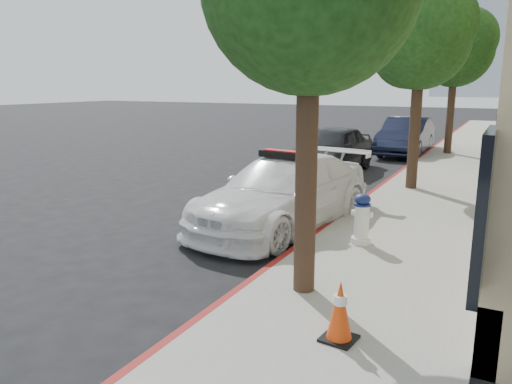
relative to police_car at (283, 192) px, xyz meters
The scene contains 10 objects.
ground 1.83m from the police_car, 131.28° to the right, with size 120.00×120.00×0.00m, color black.
sidewalk 9.12m from the police_car, 74.05° to the left, with size 3.20×50.00×0.15m, color gray.
curb_strip 8.83m from the police_car, 83.74° to the left, with size 0.12×50.00×0.15m, color maroon.
tree_mid 6.11m from the police_car, 68.87° to the left, with size 2.77×2.64×5.43m.
tree_far 13.37m from the police_car, 81.82° to the left, with size 3.10×3.00×5.81m.
police_car is the anchor object (origin of this frame).
parked_car_mid 6.94m from the police_car, 101.12° to the left, with size 1.93×4.79×1.63m, color black.
parked_car_far 12.56m from the police_car, 89.54° to the left, with size 1.69×4.86×1.60m, color #141933.
fire_hydrant 2.11m from the police_car, 22.90° to the right, with size 0.39×0.36×0.93m.
traffic_cone 5.17m from the police_car, 58.47° to the right, with size 0.42×0.42×0.72m.
Camera 1 is at (5.37, -8.22, 3.03)m, focal length 35.00 mm.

